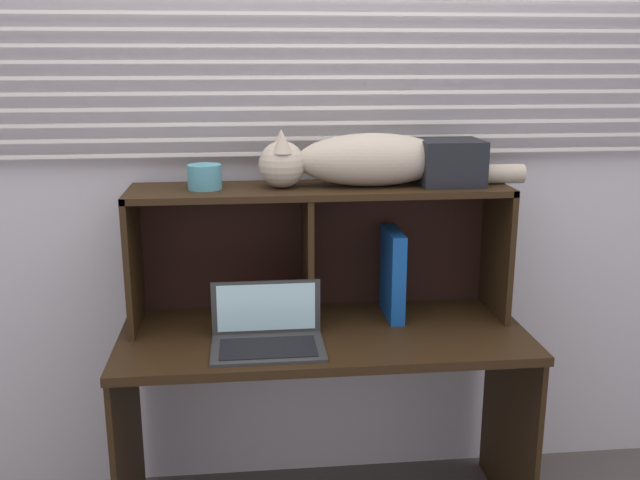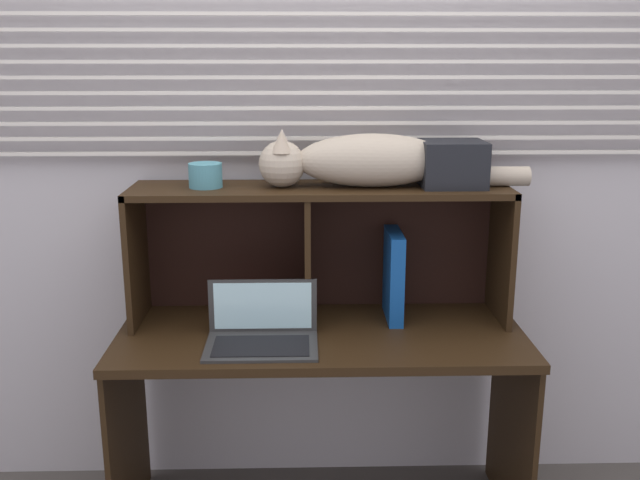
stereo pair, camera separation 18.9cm
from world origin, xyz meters
name	(u,v)px [view 2 (the right image)]	position (x,y,z in m)	size (l,w,h in m)	color
back_panel_with_blinds	(319,156)	(0.00, 0.55, 1.26)	(4.40, 0.08, 2.50)	#BBB6BB
desk	(321,370)	(0.00, 0.22, 0.57)	(1.36, 0.57, 0.71)	black
hutch_shelf_unit	(318,227)	(-0.01, 0.38, 1.03)	(1.28, 0.30, 0.47)	black
cat	(362,161)	(0.14, 0.35, 1.27)	(0.91, 0.19, 0.19)	#B1A18C
laptop	(262,333)	(-0.19, 0.13, 0.75)	(0.36, 0.24, 0.19)	#303030
binder_upright	(394,275)	(0.26, 0.35, 0.87)	(0.05, 0.22, 0.31)	#114796
book_stack	(247,315)	(-0.26, 0.35, 0.72)	(0.18, 0.26, 0.03)	#48693D
small_basket	(205,175)	(-0.38, 0.35, 1.22)	(0.11, 0.11, 0.08)	teal
storage_box	(452,164)	(0.44, 0.35, 1.26)	(0.21, 0.19, 0.15)	black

